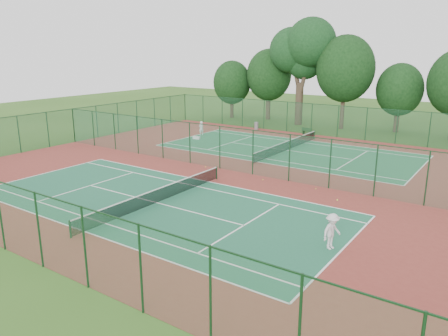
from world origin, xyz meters
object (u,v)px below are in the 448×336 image
Objects in this scene: player_far at (201,128)px; kit_bag at (196,138)px; trash_bin at (256,126)px; player_near at (332,231)px; bench at (307,131)px; big_tree at (303,50)px.

player_far is 2.01× the size of kit_bag.
player_near is at bearing -53.18° from trash_bin.
bench is (9.67, 7.03, -0.38)m from player_far.
kit_bag is 18.41m from big_tree.
player_far is 0.12× the size of big_tree.
player_near reaches higher than trash_bin.
big_tree is at bearing 67.19° from trash_bin.
trash_bin is at bearing 177.72° from player_far.
bench is at bearing 1.96° from trash_bin.
player_near is 0.14× the size of big_tree.
big_tree is (-3.85, 6.15, 8.87)m from bench.
kit_bag is at bearing 46.62° from player_far.
trash_bin is at bearing 66.09° from kit_bag.
player_near is at bearing 72.02° from player_far.
player_near is 32.76m from trash_bin.
player_near is 1.13× the size of player_far.
kit_bag is 0.06× the size of big_tree.
player_far is 2.32m from kit_bag.
player_far is at bearing -134.77° from bench.
trash_bin is at bearing 54.58° from player_near.
player_near is at bearing -62.53° from big_tree.
trash_bin is (-19.63, 26.23, -0.46)m from player_near.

